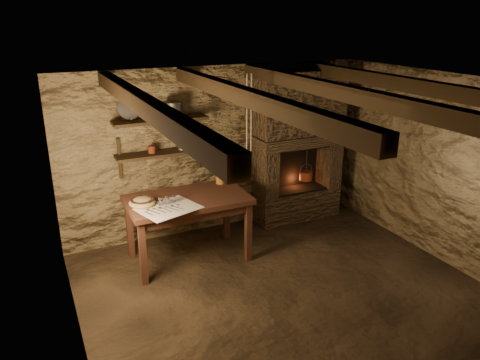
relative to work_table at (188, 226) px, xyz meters
name	(u,v)px	position (x,y,z in m)	size (l,w,h in m)	color
floor	(284,291)	(0.74, -1.21, -0.47)	(4.50, 4.50, 0.00)	black
back_wall	(217,150)	(0.74, 0.79, 0.73)	(4.50, 0.04, 2.40)	#4B3B23
front_wall	(429,288)	(0.74, -3.21, 0.73)	(4.50, 0.04, 2.40)	#4B3B23
left_wall	(69,235)	(-1.51, -1.21, 0.73)	(0.04, 4.00, 2.40)	#4B3B23
right_wall	(439,168)	(2.99, -1.21, 0.73)	(0.04, 4.00, 2.40)	#4B3B23
ceiling	(291,84)	(0.74, -1.21, 1.93)	(4.50, 4.00, 0.04)	black
beam_far_left	(144,105)	(-0.76, -1.21, 1.84)	(0.14, 3.95, 0.16)	black
beam_mid_left	(246,97)	(0.24, -1.21, 1.84)	(0.14, 3.95, 0.16)	black
beam_mid_right	(332,90)	(1.24, -1.21, 1.84)	(0.14, 3.95, 0.16)	black
beam_far_right	(405,84)	(2.24, -1.21, 1.84)	(0.14, 3.95, 0.16)	black
shelf_lower	(163,153)	(-0.11, 0.63, 0.83)	(1.25, 0.30, 0.04)	black
shelf_upper	(161,120)	(-0.11, 0.63, 1.28)	(1.25, 0.30, 0.04)	black
hearth	(299,142)	(1.99, 0.56, 0.76)	(1.43, 0.51, 2.30)	#3E2F1F
work_table	(188,226)	(0.00, 0.00, 0.00)	(1.54, 0.89, 0.87)	#331B12
linen_cloth	(169,208)	(-0.32, -0.25, 0.41)	(0.67, 0.54, 0.01)	beige
pewter_cutlery_row	(169,208)	(-0.32, -0.27, 0.42)	(0.56, 0.22, 0.01)	gray
drinking_glasses	(167,201)	(-0.30, -0.12, 0.45)	(0.22, 0.06, 0.09)	silver
stoneware_jug	(220,171)	(0.58, 0.30, 0.58)	(0.14, 0.14, 0.42)	#AF6621
wooden_bowl	(142,203)	(-0.58, -0.02, 0.44)	(0.33, 0.33, 0.11)	olive
iron_stockpot	(173,110)	(0.07, 0.63, 1.39)	(0.25, 0.25, 0.19)	#32302C
tin_pan	(129,109)	(-0.50, 0.73, 1.44)	(0.29, 0.29, 0.04)	#A5A59F
small_kettle	(182,145)	(0.17, 0.63, 0.90)	(0.16, 0.12, 0.17)	#A5A59F
rusty_tin	(152,149)	(-0.25, 0.63, 0.90)	(0.10, 0.10, 0.10)	#5F1F13
red_pot	(306,175)	(2.11, 0.51, 0.23)	(0.23, 0.23, 0.54)	maroon
hanging_ropes	(249,122)	(0.79, -0.16, 1.33)	(0.08, 0.08, 1.20)	beige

